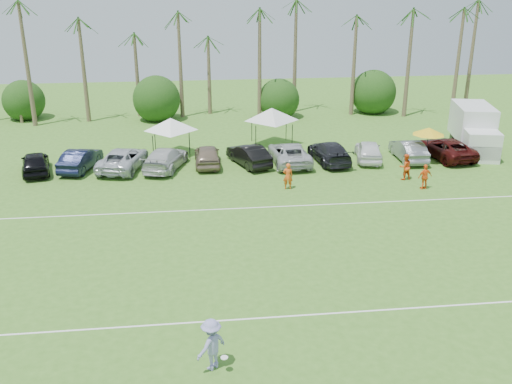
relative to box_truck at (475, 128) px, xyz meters
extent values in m
plane|color=#3E7021|center=(-19.83, -24.05, -1.91)|extent=(120.00, 120.00, 0.00)
cube|color=white|center=(-19.83, -22.05, -1.90)|extent=(80.00, 0.10, 0.01)
cube|color=white|center=(-19.83, -10.05, -1.90)|extent=(80.00, 0.10, 0.01)
cone|color=brown|center=(-36.83, 13.95, 2.59)|extent=(0.44, 0.44, 9.00)
cone|color=brown|center=(-31.83, 13.95, 3.09)|extent=(0.44, 0.44, 10.00)
cone|color=brown|center=(-27.83, 13.95, 3.59)|extent=(0.44, 0.44, 11.00)
cone|color=brown|center=(-23.83, 13.95, 2.09)|extent=(0.44, 0.44, 8.00)
cone|color=brown|center=(-19.83, 13.95, 2.59)|extent=(0.44, 0.44, 9.00)
cone|color=brown|center=(-15.83, 13.95, 3.09)|extent=(0.44, 0.44, 10.00)
cone|color=brown|center=(-11.83, 13.95, 3.59)|extent=(0.44, 0.44, 11.00)
cone|color=brown|center=(-6.83, 13.95, 2.09)|extent=(0.44, 0.44, 8.00)
cone|color=brown|center=(-1.83, 13.95, 2.59)|extent=(0.44, 0.44, 9.00)
cone|color=brown|center=(3.17, 13.95, 3.09)|extent=(0.44, 0.44, 10.00)
cone|color=brown|center=(7.17, 13.95, 3.59)|extent=(0.44, 0.44, 11.00)
cylinder|color=brown|center=(-38.83, 14.95, -1.21)|extent=(0.30, 0.30, 1.40)
sphere|color=#173B10|center=(-38.83, 14.95, -0.11)|extent=(4.00, 4.00, 4.00)
cylinder|color=brown|center=(-25.83, 14.95, -1.21)|extent=(0.30, 0.30, 1.40)
sphere|color=#173B10|center=(-25.83, 14.95, -0.11)|extent=(4.00, 4.00, 4.00)
cylinder|color=brown|center=(-13.83, 14.95, -1.21)|extent=(0.30, 0.30, 1.40)
sphere|color=#173B10|center=(-13.83, 14.95, -0.11)|extent=(4.00, 4.00, 4.00)
cylinder|color=brown|center=(-3.83, 14.95, -1.21)|extent=(0.30, 0.30, 1.40)
sphere|color=#173B10|center=(-3.83, 14.95, -0.11)|extent=(4.00, 4.00, 4.00)
imported|color=#ED581A|center=(-16.35, -7.01, -1.01)|extent=(0.69, 0.49, 1.79)
imported|color=#EC511A|center=(-7.94, -6.09, -0.98)|extent=(1.01, 0.85, 1.84)
imported|color=orange|center=(-7.31, -8.07, -1.05)|extent=(1.07, 0.61, 1.71)
cube|color=silver|center=(0.19, 0.85, 0.31)|extent=(3.74, 5.44, 2.70)
cube|color=silver|center=(-0.58, -2.52, -0.77)|extent=(2.85, 2.45, 2.27)
cube|color=black|center=(-0.76, -3.31, -1.10)|extent=(2.49, 0.87, 1.08)
cube|color=#E5590C|center=(1.52, 0.54, -0.18)|extent=(0.41, 1.69, 0.97)
cylinder|color=black|center=(-1.58, -2.07, -1.42)|extent=(0.53, 1.02, 0.97)
cylinder|color=black|center=(0.52, -2.55, -1.42)|extent=(0.53, 1.02, 0.97)
cylinder|color=black|center=(-0.57, 2.35, -1.42)|extent=(0.53, 1.02, 0.97)
cylinder|color=black|center=(1.53, 1.87, -1.42)|extent=(0.53, 1.02, 0.97)
cylinder|color=black|center=(-25.54, 0.33, -0.92)|extent=(0.06, 0.06, 1.98)
cylinder|color=black|center=(-22.77, 0.33, -0.92)|extent=(0.06, 0.06, 1.98)
cylinder|color=black|center=(-25.54, 3.09, -0.92)|extent=(0.06, 0.06, 1.98)
cylinder|color=black|center=(-22.77, 3.09, -0.92)|extent=(0.06, 0.06, 1.98)
pyramid|color=white|center=(-24.16, 1.71, 1.06)|extent=(4.27, 4.27, 0.99)
cylinder|color=black|center=(-17.45, 1.94, -0.85)|extent=(0.06, 0.06, 2.12)
cylinder|color=black|center=(-14.47, 1.94, -0.85)|extent=(0.06, 0.06, 2.12)
cylinder|color=black|center=(-17.45, 4.92, -0.85)|extent=(0.06, 0.06, 2.12)
cylinder|color=black|center=(-14.47, 4.92, -0.85)|extent=(0.06, 0.06, 2.12)
pyramid|color=silver|center=(-15.96, 3.43, 1.27)|extent=(4.58, 4.58, 1.06)
cylinder|color=black|center=(-4.91, -2.46, -0.69)|extent=(0.05, 0.05, 2.42)
cone|color=gold|center=(-4.91, -2.46, 0.52)|extent=(2.42, 2.42, 0.55)
imported|color=#8F8EC9|center=(-22.18, -25.02, -0.90)|extent=(1.47, 1.42, 2.01)
cylinder|color=white|center=(-21.75, -25.33, -1.27)|extent=(0.27, 0.27, 0.03)
imported|color=black|center=(-33.81, -1.65, -1.12)|extent=(2.85, 4.91, 1.57)
imported|color=black|center=(-30.72, -1.28, -1.12)|extent=(2.74, 5.03, 1.57)
imported|color=silver|center=(-27.64, -1.51, -1.12)|extent=(3.80, 6.09, 1.57)
imported|color=silver|center=(-24.56, -1.76, -1.12)|extent=(3.70, 5.82, 1.57)
imported|color=#806C57|center=(-21.48, -1.31, -1.12)|extent=(1.86, 4.61, 1.57)
imported|color=black|center=(-18.39, -1.58, -1.12)|extent=(3.21, 5.05, 1.57)
imported|color=#B5B6B8|center=(-15.31, -1.59, -1.12)|extent=(2.80, 5.74, 1.57)
imported|color=black|center=(-12.23, -1.58, -1.12)|extent=(2.71, 5.60, 1.57)
imported|color=white|center=(-9.14, -1.52, -1.12)|extent=(2.75, 4.89, 1.57)
imported|color=slate|center=(-6.06, -1.78, -1.12)|extent=(1.75, 4.80, 1.57)
imported|color=#410E0D|center=(-2.98, -1.64, -1.12)|extent=(3.37, 5.96, 1.57)
camera|label=1|loc=(-22.58, -42.17, 11.44)|focal=40.00mm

